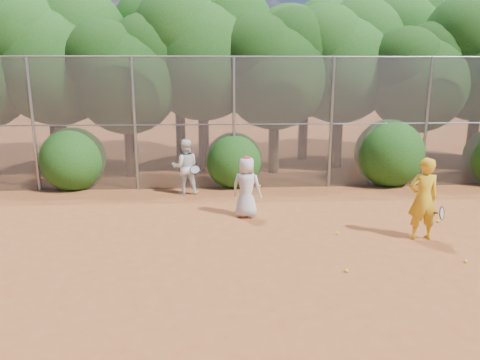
{
  "coord_description": "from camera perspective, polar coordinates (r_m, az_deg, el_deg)",
  "views": [
    {
      "loc": [
        -1.56,
        -8.23,
        3.71
      ],
      "look_at": [
        -1.0,
        2.5,
        1.1
      ],
      "focal_mm": 35.0,
      "sensor_mm": 36.0,
      "label": 1
    }
  ],
  "objects": [
    {
      "name": "ground",
      "position": [
        9.16,
        7.2,
        -10.35
      ],
      "size": [
        80.0,
        80.0,
        0.0
      ],
      "primitive_type": "plane",
      "color": "#964921",
      "rests_on": "ground"
    },
    {
      "name": "fence_back",
      "position": [
        14.4,
        2.8,
        7.02
      ],
      "size": [
        20.05,
        0.09,
        4.03
      ],
      "color": "gray",
      "rests_on": "ground"
    },
    {
      "name": "tree_1",
      "position": [
        17.62,
        -21.46,
        14.22
      ],
      "size": [
        4.64,
        4.03,
        6.35
      ],
      "color": "black",
      "rests_on": "ground"
    },
    {
      "name": "tree_2",
      "position": [
        16.32,
        -13.53,
        12.84
      ],
      "size": [
        3.99,
        3.47,
        5.47
      ],
      "color": "black",
      "rests_on": "ground"
    },
    {
      "name": "tree_3",
      "position": [
        17.09,
        -4.42,
        15.91
      ],
      "size": [
        4.89,
        4.26,
        6.7
      ],
      "color": "black",
      "rests_on": "ground"
    },
    {
      "name": "tree_4",
      "position": [
        16.6,
        4.45,
        13.77
      ],
      "size": [
        4.19,
        3.64,
        5.73
      ],
      "color": "black",
      "rests_on": "ground"
    },
    {
      "name": "tree_5",
      "position": [
        17.88,
        12.37,
        14.43
      ],
      "size": [
        4.51,
        3.92,
        6.17
      ],
      "color": "black",
      "rests_on": "ground"
    },
    {
      "name": "tree_6",
      "position": [
        17.75,
        21.1,
        11.98
      ],
      "size": [
        3.86,
        3.36,
        5.29
      ],
      "color": "black",
      "rests_on": "ground"
    },
    {
      "name": "tree_9",
      "position": [
        20.12,
        -22.21,
        14.46
      ],
      "size": [
        4.83,
        4.2,
        6.62
      ],
      "color": "black",
      "rests_on": "ground"
    },
    {
      "name": "tree_10",
      "position": [
        19.34,
        -7.36,
        16.26
      ],
      "size": [
        5.15,
        4.48,
        7.06
      ],
      "color": "black",
      "rests_on": "ground"
    },
    {
      "name": "tree_11",
      "position": [
        19.22,
        8.14,
        14.87
      ],
      "size": [
        4.64,
        4.03,
        6.35
      ],
      "color": "black",
      "rests_on": "ground"
    },
    {
      "name": "tree_12",
      "position": [
        21.12,
        20.36,
        15.01
      ],
      "size": [
        5.02,
        4.37,
        6.88
      ],
      "color": "black",
      "rests_on": "ground"
    },
    {
      "name": "bush_0",
      "position": [
        15.43,
        -19.69,
        2.73
      ],
      "size": [
        2.0,
        2.0,
        2.0
      ],
      "primitive_type": "sphere",
      "color": "#164411",
      "rests_on": "ground"
    },
    {
      "name": "bush_1",
      "position": [
        14.81,
        -0.77,
        2.71
      ],
      "size": [
        1.8,
        1.8,
        1.8
      ],
      "primitive_type": "sphere",
      "color": "#164411",
      "rests_on": "ground"
    },
    {
      "name": "bush_2",
      "position": [
        15.77,
        17.73,
        3.48
      ],
      "size": [
        2.2,
        2.2,
        2.2
      ],
      "primitive_type": "sphere",
      "color": "#164411",
      "rests_on": "ground"
    },
    {
      "name": "player_yellow",
      "position": [
        10.9,
        21.43,
        -2.17
      ],
      "size": [
        0.82,
        0.57,
        1.83
      ],
      "rotation": [
        0.0,
        0.0,
        3.17
      ],
      "color": "gold",
      "rests_on": "ground"
    },
    {
      "name": "player_teen",
      "position": [
        11.7,
        0.82,
        -0.85
      ],
      "size": [
        0.88,
        0.73,
        1.57
      ],
      "rotation": [
        0.0,
        0.0,
        2.77
      ],
      "color": "silver",
      "rests_on": "ground"
    },
    {
      "name": "player_white",
      "position": [
        13.96,
        -6.69,
        1.61
      ],
      "size": [
        0.88,
        0.76,
        1.64
      ],
      "rotation": [
        0.0,
        0.0,
        3.23
      ],
      "color": "white",
      "rests_on": "ground"
    },
    {
      "name": "ball_0",
      "position": [
        10.89,
        11.75,
        -6.36
      ],
      "size": [
        0.07,
        0.07,
        0.07
      ],
      "primitive_type": "sphere",
      "color": "yellow",
      "rests_on": "ground"
    },
    {
      "name": "ball_1",
      "position": [
        12.42,
        22.98,
        -4.68
      ],
      "size": [
        0.07,
        0.07,
        0.07
      ],
      "primitive_type": "sphere",
      "color": "yellow",
      "rests_on": "ground"
    },
    {
      "name": "ball_2",
      "position": [
        10.19,
        25.79,
        -8.92
      ],
      "size": [
        0.07,
        0.07,
        0.07
      ],
      "primitive_type": "sphere",
      "color": "yellow",
      "rests_on": "ground"
    },
    {
      "name": "ball_4",
      "position": [
        9.03,
        12.86,
        -10.73
      ],
      "size": [
        0.07,
        0.07,
        0.07
      ],
      "primitive_type": "sphere",
      "color": "yellow",
      "rests_on": "ground"
    },
    {
      "name": "ball_5",
      "position": [
        15.02,
        22.11,
        -1.54
      ],
      "size": [
        0.07,
        0.07,
        0.07
      ],
      "primitive_type": "sphere",
      "color": "yellow",
      "rests_on": "ground"
    }
  ]
}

